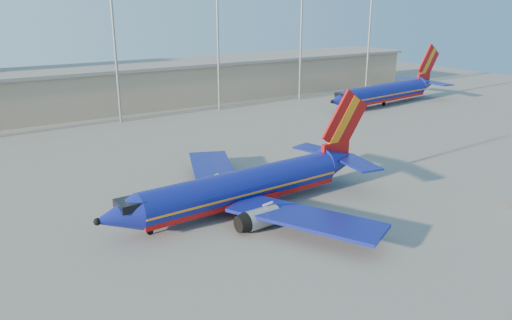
# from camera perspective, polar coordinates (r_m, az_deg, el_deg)

# --- Properties ---
(ground) EXTENTS (220.00, 220.00, 0.00)m
(ground) POSITION_cam_1_polar(r_m,az_deg,el_deg) (55.11, 5.13, -4.19)
(ground) COLOR slate
(ground) RESTS_ON ground
(terminal_building) EXTENTS (122.00, 16.00, 8.50)m
(terminal_building) POSITION_cam_1_polar(r_m,az_deg,el_deg) (107.92, -9.70, 8.77)
(terminal_building) COLOR gray
(terminal_building) RESTS_ON ground
(light_mast_row) EXTENTS (101.60, 1.60, 28.65)m
(light_mast_row) POSITION_cam_1_polar(r_m,az_deg,el_deg) (93.76, -10.02, 15.60)
(light_mast_row) COLOR gray
(light_mast_row) RESTS_ON ground
(aircraft_main) EXTENTS (32.73, 31.45, 11.08)m
(aircraft_main) POSITION_cam_1_polar(r_m,az_deg,el_deg) (51.24, -0.83, -3.00)
(aircraft_main) COLOR navy
(aircraft_main) RESTS_ON ground
(aircraft_second) EXTENTS (34.73, 13.47, 11.77)m
(aircraft_second) POSITION_cam_1_polar(r_m,az_deg,el_deg) (107.56, 14.78, 7.54)
(aircraft_second) COLOR navy
(aircraft_second) RESTS_ON ground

